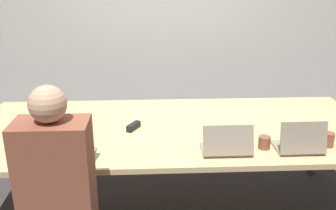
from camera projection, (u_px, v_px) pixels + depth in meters
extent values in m
plane|color=#383333|center=(174.00, 206.00, 3.29)|extent=(24.00, 24.00, 0.00)
cube|color=beige|center=(164.00, 18.00, 4.67)|extent=(12.00, 0.06, 2.80)
cube|color=#D6B77F|center=(174.00, 129.00, 3.04)|extent=(3.22, 1.36, 0.04)
cylinder|color=#4C4C51|center=(21.00, 147.00, 3.57)|extent=(0.08, 0.08, 0.72)
cylinder|color=#4C4C51|center=(315.00, 141.00, 3.71)|extent=(0.08, 0.08, 0.72)
cube|color=gray|center=(297.00, 148.00, 2.65)|extent=(0.31, 0.22, 0.02)
cube|color=gray|center=(304.00, 138.00, 2.52)|extent=(0.32, 0.06, 0.22)
cube|color=#0F1933|center=(303.00, 138.00, 2.53)|extent=(0.31, 0.06, 0.22)
cylinder|color=brown|center=(329.00, 140.00, 2.67)|extent=(0.08, 0.08, 0.10)
cube|color=gray|center=(225.00, 150.00, 2.61)|extent=(0.34, 0.20, 0.02)
cube|color=gray|center=(228.00, 140.00, 2.50)|extent=(0.34, 0.08, 0.20)
cube|color=black|center=(228.00, 140.00, 2.51)|extent=(0.34, 0.07, 0.19)
cylinder|color=brown|center=(264.00, 142.00, 2.65)|extent=(0.08, 0.08, 0.09)
cube|color=gray|center=(70.00, 156.00, 2.53)|extent=(0.33, 0.23, 0.02)
cube|color=gray|center=(65.00, 145.00, 2.39)|extent=(0.34, 0.07, 0.23)
cube|color=black|center=(65.00, 145.00, 2.41)|extent=(0.33, 0.07, 0.23)
cube|color=brown|center=(57.00, 185.00, 2.06)|extent=(0.40, 0.24, 0.76)
sphere|color=tan|center=(48.00, 104.00, 1.90)|extent=(0.20, 0.20, 0.20)
cylinder|color=brown|center=(29.00, 149.00, 2.54)|extent=(0.10, 0.10, 0.10)
cube|color=black|center=(134.00, 126.00, 2.97)|extent=(0.11, 0.15, 0.05)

